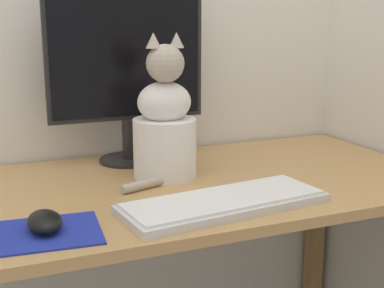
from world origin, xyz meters
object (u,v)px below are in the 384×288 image
object	(u,v)px
keyboard	(224,202)
cat	(165,125)
computer_mouse_left	(45,221)
monitor	(127,69)

from	to	relation	value
keyboard	cat	bearing A→B (deg)	91.92
keyboard	computer_mouse_left	size ratio (longest dim) A/B	4.50
computer_mouse_left	keyboard	bearing A→B (deg)	-1.24
computer_mouse_left	cat	size ratio (longest dim) A/B	0.29
monitor	computer_mouse_left	distance (m)	0.59
keyboard	monitor	bearing A→B (deg)	93.89
monitor	cat	size ratio (longest dim) A/B	1.27
monitor	keyboard	bearing A→B (deg)	-79.62
monitor	cat	xyz separation A→B (m)	(0.04, -0.19, -0.13)
monitor	computer_mouse_left	bearing A→B (deg)	-123.61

